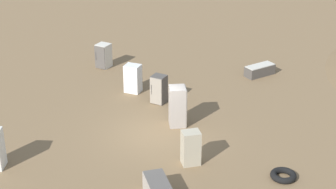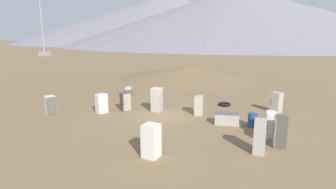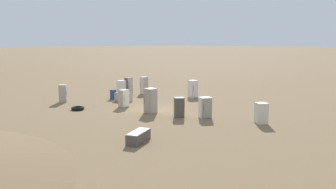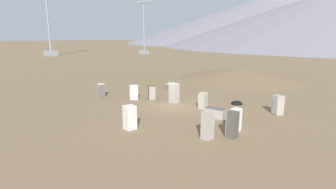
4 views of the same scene
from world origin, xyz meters
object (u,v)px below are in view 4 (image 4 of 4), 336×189
(power_pylon_1, at_px, (49,28))
(discarded_fridge_2, at_px, (134,92))
(discarded_fridge_5, at_px, (130,117))
(rusty_barrel, at_px, (234,116))
(discarded_fridge_9, at_px, (208,125))
(discarded_fridge_3, at_px, (170,86))
(discarded_fridge_8, at_px, (232,125))
(discarded_fridge_11, at_px, (278,105))
(discarded_fridge_1, at_px, (152,93))
(discarded_fridge_10, at_px, (174,93))
(power_pylon_0, at_px, (144,35))
(discarded_fridge_7, at_px, (101,90))
(discarded_fridge_0, at_px, (203,101))
(discarded_fridge_6, at_px, (215,113))
(discarded_fridge_4, at_px, (236,120))
(scrap_tire, at_px, (237,103))

(power_pylon_1, relative_size, discarded_fridge_2, 20.40)
(discarded_fridge_5, xyz_separation_m, rusty_barrel, (4.68, 6.31, -0.39))
(discarded_fridge_9, bearing_deg, discarded_fridge_5, -154.61)
(discarded_fridge_5, bearing_deg, discarded_fridge_3, 41.15)
(discarded_fridge_8, distance_m, discarded_fridge_11, 7.28)
(discarded_fridge_1, relative_size, discarded_fridge_10, 0.76)
(power_pylon_0, relative_size, discarded_fridge_7, 16.64)
(discarded_fridge_5, relative_size, discarded_fridge_9, 0.93)
(discarded_fridge_0, bearing_deg, power_pylon_1, 67.91)
(discarded_fridge_5, distance_m, discarded_fridge_6, 7.01)
(power_pylon_1, relative_size, discarded_fridge_9, 16.83)
(discarded_fridge_8, bearing_deg, discarded_fridge_3, 52.79)
(discarded_fridge_9, bearing_deg, discarded_fridge_7, 173.57)
(power_pylon_0, xyz_separation_m, discarded_fridge_4, (67.02, -53.58, -6.45))
(discarded_fridge_1, height_order, discarded_fridge_3, discarded_fridge_1)
(scrap_tire, bearing_deg, discarded_fridge_8, -64.37)
(discarded_fridge_6, height_order, scrap_tire, discarded_fridge_6)
(discarded_fridge_7, distance_m, discarded_fridge_8, 16.52)
(discarded_fridge_5, distance_m, discarded_fridge_9, 5.49)
(power_pylon_0, bearing_deg, scrap_tire, -36.36)
(discarded_fridge_7, bearing_deg, rusty_barrel, 132.80)
(discarded_fridge_2, bearing_deg, discarded_fridge_8, -72.69)
(discarded_fridge_0, bearing_deg, discarded_fridge_9, -149.91)
(discarded_fridge_2, distance_m, rusty_barrel, 11.38)
(discarded_fridge_5, bearing_deg, discarded_fridge_1, 45.69)
(discarded_fridge_2, distance_m, discarded_fridge_10, 4.39)
(discarded_fridge_5, relative_size, discarded_fridge_10, 0.89)
(power_pylon_0, distance_m, discarded_fridge_5, 84.78)
(power_pylon_1, relative_size, discarded_fridge_4, 19.30)
(discarded_fridge_0, distance_m, discarded_fridge_7, 11.54)
(discarded_fridge_3, height_order, discarded_fridge_4, discarded_fridge_4)
(discarded_fridge_10, bearing_deg, discarded_fridge_4, -19.84)
(discarded_fridge_7, distance_m, rusty_barrel, 15.12)
(discarded_fridge_1, xyz_separation_m, discarded_fridge_6, (8.20, -0.95, -0.34))
(rusty_barrel, bearing_deg, discarded_fridge_0, 157.86)
(power_pylon_0, height_order, discarded_fridge_9, power_pylon_0)
(discarded_fridge_3, xyz_separation_m, discarded_fridge_5, (8.00, -13.28, 0.55))
(discarded_fridge_2, bearing_deg, discarded_fridge_0, -46.66)
(discarded_fridge_9, bearing_deg, discarded_fridge_1, 156.13)
(power_pylon_1, height_order, discarded_fridge_3, power_pylon_1)
(rusty_barrel, bearing_deg, power_pylon_0, 141.83)
(discarded_fridge_2, relative_size, rusty_barrel, 1.64)
(power_pylon_1, height_order, discarded_fridge_8, power_pylon_1)
(discarded_fridge_2, height_order, scrap_tire, discarded_fridge_2)
(discarded_fridge_4, height_order, rusty_barrel, discarded_fridge_4)
(discarded_fridge_0, height_order, discarded_fridge_2, discarded_fridge_2)
(discarded_fridge_3, bearing_deg, discarded_fridge_9, -65.85)
(power_pylon_0, xyz_separation_m, discarded_fridge_9, (66.40, -56.08, -6.34))
(power_pylon_1, distance_m, discarded_fridge_9, 87.05)
(discarded_fridge_0, bearing_deg, rusty_barrel, -118.91)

